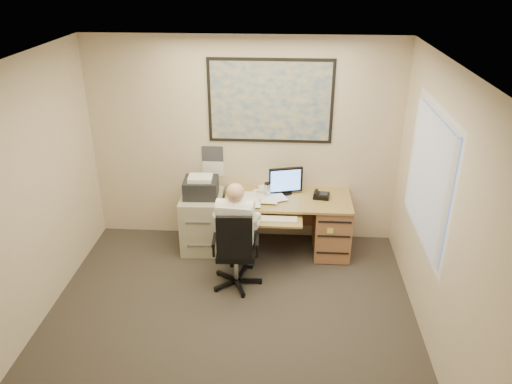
# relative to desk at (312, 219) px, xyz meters

# --- Properties ---
(room_shell) EXTENTS (4.00, 4.50, 2.70)m
(room_shell) POSITION_rel_desk_xyz_m (-0.91, -1.90, 0.91)
(room_shell) COLOR #312C26
(room_shell) RESTS_ON ground
(desk) EXTENTS (1.60, 0.97, 1.10)m
(desk) POSITION_rel_desk_xyz_m (0.00, 0.00, 0.00)
(desk) COLOR #A78847
(desk) RESTS_ON ground
(world_map) EXTENTS (1.56, 0.03, 1.06)m
(world_map) POSITION_rel_desk_xyz_m (-0.58, 0.33, 1.46)
(world_map) COLOR #1E4C93
(world_map) RESTS_ON room_shell
(wall_calendar) EXTENTS (0.28, 0.01, 0.42)m
(wall_calendar) POSITION_rel_desk_xyz_m (-1.33, 0.34, 0.64)
(wall_calendar) COLOR white
(wall_calendar) RESTS_ON room_shell
(window_blinds) EXTENTS (0.06, 1.40, 1.30)m
(window_blinds) POSITION_rel_desk_xyz_m (1.06, -1.10, 1.11)
(window_blinds) COLOR beige
(window_blinds) RESTS_ON room_shell
(filing_cabinet) EXTENTS (0.56, 0.66, 1.03)m
(filing_cabinet) POSITION_rel_desk_xyz_m (-1.43, -0.02, -0.00)
(filing_cabinet) COLOR #ADA88B
(filing_cabinet) RESTS_ON ground
(office_chair) EXTENTS (0.63, 0.63, 1.01)m
(office_chair) POSITION_rel_desk_xyz_m (-0.91, -0.88, -0.15)
(office_chair) COLOR black
(office_chair) RESTS_ON ground
(person) EXTENTS (0.60, 0.81, 1.29)m
(person) POSITION_rel_desk_xyz_m (-0.91, -0.80, 0.20)
(person) COLOR white
(person) RESTS_ON office_chair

